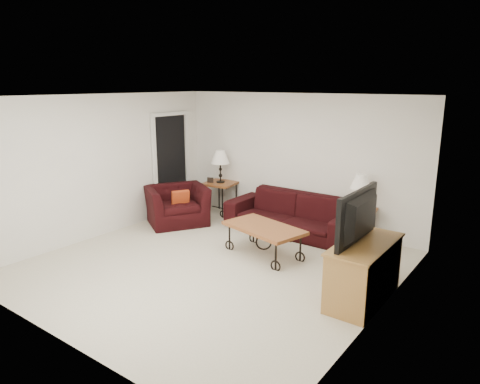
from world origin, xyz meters
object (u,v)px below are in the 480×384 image
object	(u,v)px
side_table_left	(221,198)
television	(366,217)
sofa	(291,214)
backpack	(322,232)
coffee_table	(264,241)
armchair	(177,205)
lamp_left	(220,167)
lamp_right	(360,192)
tv_stand	(364,272)
side_table_right	(358,226)

from	to	relation	value
side_table_left	television	distance (m)	4.33
sofa	backpack	distance (m)	0.78
television	backpack	world-z (taller)	television
sofa	coffee_table	distance (m)	1.25
backpack	armchair	bearing A→B (deg)	176.16
sofa	lamp_left	bearing A→B (deg)	174.29
lamp_left	lamp_right	bearing A→B (deg)	-0.00
armchair	tv_stand	size ratio (longest dim) A/B	0.88
sofa	lamp_right	bearing A→B (deg)	8.53
side_table_right	television	bearing A→B (deg)	-67.06
lamp_right	coffee_table	distance (m)	1.85
tv_stand	backpack	world-z (taller)	tv_stand
sofa	coffee_table	size ratio (longest dim) A/B	1.89
backpack	television	bearing A→B (deg)	-65.65
coffee_table	television	xyz separation A→B (m)	(1.81, -0.50, 0.85)
side_table_right	sofa	bearing A→B (deg)	-171.47
armchair	television	size ratio (longest dim) A/B	0.99
television	side_table_right	bearing A→B (deg)	-157.06
lamp_right	tv_stand	size ratio (longest dim) A/B	0.47
coffee_table	television	bearing A→B (deg)	-15.60
sofa	armchair	size ratio (longest dim) A/B	2.16
side_table_left	lamp_right	xyz separation A→B (m)	(3.00, -0.00, 0.57)
armchair	lamp_right	bearing A→B (deg)	-40.92
side_table_left	side_table_right	distance (m)	3.00
sofa	side_table_right	distance (m)	1.21
lamp_left	coffee_table	bearing A→B (deg)	-35.14
side_table_right	coffee_table	xyz separation A→B (m)	(-1.00, -1.41, -0.06)
tv_stand	coffee_table	bearing A→B (deg)	164.56
lamp_left	lamp_right	size ratio (longest dim) A/B	1.11
lamp_left	armchair	xyz separation A→B (m)	(-0.27, -1.02, -0.64)
side_table_right	backpack	xyz separation A→B (m)	(-0.46, -0.42, -0.08)
backpack	sofa	bearing A→B (deg)	146.10
side_table_right	backpack	bearing A→B (deg)	-138.12
sofa	tv_stand	size ratio (longest dim) A/B	1.91
sofa	backpack	xyz separation A→B (m)	(0.74, -0.24, -0.14)
side_table_left	armchair	world-z (taller)	armchair
lamp_left	television	distance (m)	4.27
lamp_left	side_table_right	bearing A→B (deg)	-0.00
coffee_table	tv_stand	size ratio (longest dim) A/B	1.01
side_table_left	lamp_right	world-z (taller)	lamp_right
side_table_left	side_table_right	bearing A→B (deg)	-0.00
lamp_left	backpack	size ratio (longest dim) A/B	1.52
armchair	side_table_right	bearing A→B (deg)	-40.92
armchair	backpack	distance (m)	2.88
sofa	lamp_left	size ratio (longest dim) A/B	3.64
side_table_left	tv_stand	size ratio (longest dim) A/B	0.52
coffee_table	armchair	bearing A→B (deg)	170.39
sofa	armchair	distance (m)	2.24
side_table_right	tv_stand	distance (m)	2.09
side_table_left	backpack	world-z (taller)	side_table_left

